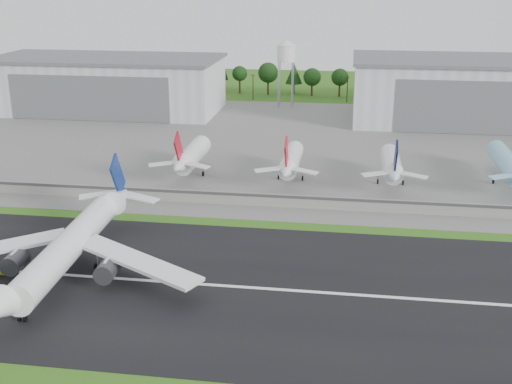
% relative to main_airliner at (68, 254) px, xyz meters
% --- Properties ---
extents(ground, '(600.00, 600.00, 0.00)m').
position_rel_main_airliner_xyz_m(ground, '(29.61, -9.56, -4.89)').
color(ground, '#1F5A15').
rests_on(ground, ground).
extents(runway, '(320.00, 60.00, 0.10)m').
position_rel_main_airliner_xyz_m(runway, '(29.61, 0.44, -4.84)').
color(runway, black).
rests_on(runway, ground).
extents(runway_centerline, '(220.00, 1.00, 0.02)m').
position_rel_main_airliner_xyz_m(runway_centerline, '(29.61, 0.44, -4.78)').
color(runway_centerline, white).
rests_on(runway_centerline, runway).
extents(apron, '(320.00, 150.00, 0.10)m').
position_rel_main_airliner_xyz_m(apron, '(29.61, 110.44, -4.84)').
color(apron, slate).
rests_on(apron, ground).
extents(blast_fence, '(240.00, 0.61, 3.50)m').
position_rel_main_airliner_xyz_m(blast_fence, '(29.61, 45.42, -3.09)').
color(blast_fence, gray).
rests_on(blast_fence, ground).
extents(hangar_west, '(97.00, 44.00, 23.20)m').
position_rel_main_airliner_xyz_m(hangar_west, '(-50.39, 155.35, 6.74)').
color(hangar_west, silver).
rests_on(hangar_west, ground).
extents(hangar_east, '(102.00, 47.00, 25.20)m').
position_rel_main_airliner_xyz_m(hangar_east, '(104.61, 155.35, 7.73)').
color(hangar_east, silver).
rests_on(hangar_east, ground).
extents(water_tower, '(8.40, 8.40, 29.40)m').
position_rel_main_airliner_xyz_m(water_tower, '(24.61, 175.44, 19.66)').
color(water_tower, '#99999E').
rests_on(water_tower, ground).
extents(utility_poles, '(230.00, 3.00, 12.00)m').
position_rel_main_airliner_xyz_m(utility_poles, '(29.61, 190.44, -4.89)').
color(utility_poles, black).
rests_on(utility_poles, ground).
extents(treeline, '(320.00, 16.00, 22.00)m').
position_rel_main_airliner_xyz_m(treeline, '(29.61, 205.44, -4.89)').
color(treeline, black).
rests_on(treeline, ground).
extents(main_airliner, '(57.23, 59.19, 18.17)m').
position_rel_main_airliner_xyz_m(main_airliner, '(0.00, 0.00, 0.00)').
color(main_airliner, white).
rests_on(main_airliner, runway).
extents(ground_vehicle, '(4.66, 2.60, 1.23)m').
position_rel_main_airliner_xyz_m(ground_vehicle, '(-13.61, -0.99, -4.18)').
color(ground_vehicle, '#BDC917').
rests_on(ground_vehicle, runway).
extents(parked_jet_red_a, '(7.36, 31.29, 16.73)m').
position_rel_main_airliner_xyz_m(parked_jet_red_a, '(7.78, 67.00, 1.32)').
color(parked_jet_red_a, white).
rests_on(parked_jet_red_a, ground).
extents(parked_jet_red_b, '(7.36, 31.29, 16.40)m').
position_rel_main_airliner_xyz_m(parked_jet_red_b, '(37.10, 66.95, 1.02)').
color(parked_jet_red_b, white).
rests_on(parked_jet_red_b, ground).
extents(parked_jet_navy, '(7.36, 31.29, 16.49)m').
position_rel_main_airliner_xyz_m(parked_jet_navy, '(65.45, 66.97, 1.10)').
color(parked_jet_navy, silver).
rests_on(parked_jet_navy, ground).
extents(parked_jet_skyblue, '(7.36, 37.29, 16.65)m').
position_rel_main_airliner_xyz_m(parked_jet_skyblue, '(97.91, 71.99, 1.20)').
color(parked_jet_skyblue, '#85C7E6').
rests_on(parked_jet_skyblue, ground).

